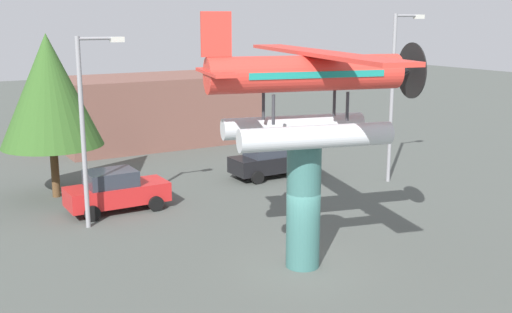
{
  "coord_description": "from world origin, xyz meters",
  "views": [
    {
      "loc": [
        -11.11,
        -15.81,
        7.96
      ],
      "look_at": [
        0.0,
        3.0,
        3.11
      ],
      "focal_mm": 43.9,
      "sensor_mm": 36.0,
      "label": 1
    }
  ],
  "objects_px": {
    "streetlight_primary": "(88,118)",
    "display_pedestal": "(303,205)",
    "car_far_black": "(270,160)",
    "storefront_building": "(156,110)",
    "floatplane_monument": "(309,89)",
    "streetlight_secondary": "(395,86)",
    "car_mid_red": "(116,190)",
    "tree_east": "(49,91)"
  },
  "relations": [
    {
      "from": "display_pedestal",
      "to": "streetlight_primary",
      "type": "distance_m",
      "value": 9.11
    },
    {
      "from": "car_mid_red",
      "to": "car_far_black",
      "type": "relative_size",
      "value": 1.0
    },
    {
      "from": "car_mid_red",
      "to": "display_pedestal",
      "type": "bearing_deg",
      "value": -69.73
    },
    {
      "from": "car_mid_red",
      "to": "car_far_black",
      "type": "xyz_separation_m",
      "value": [
        8.62,
        1.59,
        0.0
      ]
    },
    {
      "from": "car_far_black",
      "to": "streetlight_primary",
      "type": "distance_m",
      "value": 11.05
    },
    {
      "from": "floatplane_monument",
      "to": "storefront_building",
      "type": "bearing_deg",
      "value": 94.69
    },
    {
      "from": "car_far_black",
      "to": "streetlight_primary",
      "type": "bearing_deg",
      "value": -162.8
    },
    {
      "from": "car_mid_red",
      "to": "car_far_black",
      "type": "height_order",
      "value": "same"
    },
    {
      "from": "car_mid_red",
      "to": "streetlight_secondary",
      "type": "height_order",
      "value": "streetlight_secondary"
    },
    {
      "from": "car_far_black",
      "to": "storefront_building",
      "type": "relative_size",
      "value": 0.34
    },
    {
      "from": "display_pedestal",
      "to": "car_mid_red",
      "type": "xyz_separation_m",
      "value": [
        -3.31,
        8.97,
        -1.19
      ]
    },
    {
      "from": "car_mid_red",
      "to": "tree_east",
      "type": "distance_m",
      "value": 5.51
    },
    {
      "from": "car_mid_red",
      "to": "tree_east",
      "type": "bearing_deg",
      "value": 115.93
    },
    {
      "from": "floatplane_monument",
      "to": "streetlight_primary",
      "type": "distance_m",
      "value": 9.06
    },
    {
      "from": "streetlight_primary",
      "to": "car_far_black",
      "type": "bearing_deg",
      "value": 17.2
    },
    {
      "from": "tree_east",
      "to": "floatplane_monument",
      "type": "bearing_deg",
      "value": -67.66
    },
    {
      "from": "car_far_black",
      "to": "storefront_building",
      "type": "xyz_separation_m",
      "value": [
        -1.59,
        11.44,
        1.28
      ]
    },
    {
      "from": "display_pedestal",
      "to": "tree_east",
      "type": "bearing_deg",
      "value": 111.89
    },
    {
      "from": "streetlight_secondary",
      "to": "tree_east",
      "type": "bearing_deg",
      "value": 159.59
    },
    {
      "from": "streetlight_secondary",
      "to": "car_far_black",
      "type": "bearing_deg",
      "value": 141.84
    },
    {
      "from": "tree_east",
      "to": "streetlight_primary",
      "type": "bearing_deg",
      "value": -87.11
    },
    {
      "from": "streetlight_primary",
      "to": "tree_east",
      "type": "height_order",
      "value": "tree_east"
    },
    {
      "from": "floatplane_monument",
      "to": "streetlight_primary",
      "type": "bearing_deg",
      "value": 136.97
    },
    {
      "from": "streetlight_secondary",
      "to": "tree_east",
      "type": "xyz_separation_m",
      "value": [
        -15.07,
        5.61,
        0.11
      ]
    },
    {
      "from": "display_pedestal",
      "to": "tree_east",
      "type": "distance_m",
      "value": 13.67
    },
    {
      "from": "display_pedestal",
      "to": "streetlight_primary",
      "type": "bearing_deg",
      "value": 122.45
    },
    {
      "from": "display_pedestal",
      "to": "floatplane_monument",
      "type": "bearing_deg",
      "value": -13.95
    },
    {
      "from": "floatplane_monument",
      "to": "tree_east",
      "type": "xyz_separation_m",
      "value": [
        -5.12,
        12.45,
        -0.98
      ]
    },
    {
      "from": "display_pedestal",
      "to": "car_mid_red",
      "type": "height_order",
      "value": "display_pedestal"
    },
    {
      "from": "streetlight_primary",
      "to": "storefront_building",
      "type": "height_order",
      "value": "streetlight_primary"
    },
    {
      "from": "car_far_black",
      "to": "storefront_building",
      "type": "bearing_deg",
      "value": 97.92
    },
    {
      "from": "floatplane_monument",
      "to": "car_far_black",
      "type": "relative_size",
      "value": 2.47
    },
    {
      "from": "display_pedestal",
      "to": "car_far_black",
      "type": "relative_size",
      "value": 0.99
    },
    {
      "from": "streetlight_primary",
      "to": "streetlight_secondary",
      "type": "relative_size",
      "value": 0.9
    },
    {
      "from": "display_pedestal",
      "to": "car_far_black",
      "type": "height_order",
      "value": "display_pedestal"
    },
    {
      "from": "floatplane_monument",
      "to": "streetlight_secondary",
      "type": "bearing_deg",
      "value": 48.45
    },
    {
      "from": "car_far_black",
      "to": "tree_east",
      "type": "bearing_deg",
      "value": 169.78
    },
    {
      "from": "floatplane_monument",
      "to": "streetlight_secondary",
      "type": "height_order",
      "value": "streetlight_secondary"
    },
    {
      "from": "streetlight_primary",
      "to": "display_pedestal",
      "type": "bearing_deg",
      "value": -57.55
    },
    {
      "from": "floatplane_monument",
      "to": "car_mid_red",
      "type": "distance_m",
      "value": 10.83
    },
    {
      "from": "streetlight_secondary",
      "to": "floatplane_monument",
      "type": "bearing_deg",
      "value": -145.5
    },
    {
      "from": "streetlight_secondary",
      "to": "storefront_building",
      "type": "relative_size",
      "value": 0.66
    }
  ]
}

